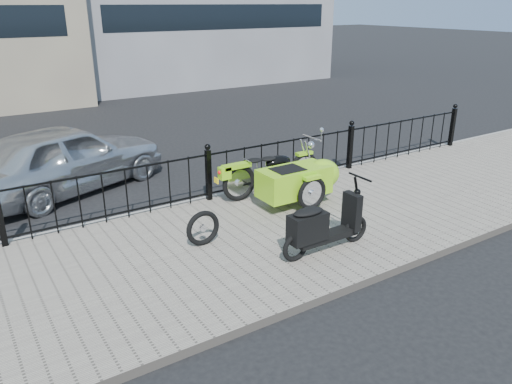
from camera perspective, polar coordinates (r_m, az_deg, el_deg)
ground at (r=8.40m, az=-1.19°, el=-4.37°), size 120.00×120.00×0.00m
sidewalk at (r=7.99m, az=0.69°, el=-5.26°), size 30.00×3.80×0.12m
curb at (r=9.53m, az=-5.73°, el=-0.91°), size 30.00×0.10×0.12m
iron_fence at (r=9.23m, az=-5.44°, el=1.86°), size 14.11×0.11×1.08m
motorcycle_sidecar at (r=9.13m, az=4.75°, el=1.71°), size 2.28×1.48×0.98m
scooter at (r=7.30m, az=7.49°, el=-3.97°), size 1.58×0.46×1.07m
spare_tire at (r=7.57m, az=-6.08°, el=-4.13°), size 0.56×0.10×0.56m
sedan_car at (r=10.61m, az=-20.90°, el=3.66°), size 4.37×2.99×1.38m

